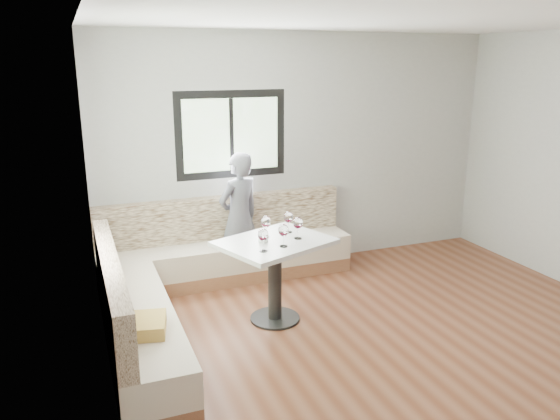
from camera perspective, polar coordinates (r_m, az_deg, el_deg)
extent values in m
cube|color=brown|center=(5.05, 14.04, -14.45)|extent=(5.00, 5.00, 0.01)
cube|color=white|center=(4.41, 16.54, 19.02)|extent=(5.00, 5.00, 0.01)
cube|color=#B7B7B2|center=(6.66, 2.41, 6.12)|extent=(5.00, 0.01, 2.80)
cube|color=#B7B7B2|center=(3.68, -18.09, -2.39)|extent=(0.01, 5.00, 2.80)
cube|color=black|center=(6.31, -5.11, 7.85)|extent=(1.30, 0.02, 1.00)
cube|color=black|center=(4.50, -18.99, 3.98)|extent=(0.02, 1.30, 1.00)
cube|color=#946244|center=(6.42, -5.39, -6.55)|extent=(2.90, 0.55, 0.16)
cube|color=beige|center=(6.34, -5.44, -4.67)|extent=(2.90, 0.55, 0.29)
cube|color=beige|center=(6.41, -6.04, -0.75)|extent=(2.90, 0.14, 0.50)
cube|color=#946244|center=(4.98, -14.20, -13.89)|extent=(0.55, 2.25, 0.16)
cube|color=beige|center=(4.87, -14.38, -11.58)|extent=(0.55, 2.25, 0.29)
cube|color=beige|center=(4.70, -17.20, -7.54)|extent=(0.14, 2.25, 0.50)
cube|color=#B58D42|center=(4.41, -14.23, -11.66)|extent=(0.43, 0.43, 0.11)
cylinder|color=black|center=(5.50, -0.53, -11.23)|extent=(0.49, 0.49, 0.02)
cylinder|color=black|center=(5.34, -0.54, -7.60)|extent=(0.13, 0.13, 0.78)
cube|color=white|center=(5.19, -0.55, -3.43)|extent=(1.21, 1.08, 0.04)
imported|color=slate|center=(6.21, -4.28, -0.77)|extent=(0.64, 0.54, 1.50)
cylinder|color=white|center=(5.14, -1.78, -3.17)|extent=(0.09, 0.09, 0.04)
sphere|color=black|center=(5.14, -1.67, -3.01)|extent=(0.02, 0.02, 0.02)
sphere|color=black|center=(5.14, -1.93, -3.05)|extent=(0.02, 0.02, 0.02)
sphere|color=black|center=(5.12, -1.71, -3.10)|extent=(0.02, 0.02, 0.02)
cylinder|color=white|center=(4.90, -1.76, -4.30)|extent=(0.07, 0.07, 0.01)
cylinder|color=white|center=(4.88, -1.77, -3.75)|extent=(0.01, 0.01, 0.09)
ellipsoid|color=white|center=(4.85, -1.78, -2.60)|extent=(0.10, 0.10, 0.11)
cylinder|color=#480213|center=(4.86, -1.78, -2.91)|extent=(0.07, 0.07, 0.02)
cylinder|color=white|center=(5.02, 0.36, -3.80)|extent=(0.07, 0.07, 0.01)
cylinder|color=white|center=(5.00, 0.36, -3.27)|extent=(0.01, 0.01, 0.09)
ellipsoid|color=white|center=(4.97, 0.36, -2.13)|extent=(0.10, 0.10, 0.11)
cylinder|color=#480213|center=(4.98, 0.36, -2.44)|extent=(0.07, 0.07, 0.02)
cylinder|color=white|center=(5.24, 1.88, -2.96)|extent=(0.07, 0.07, 0.01)
cylinder|color=white|center=(5.22, 1.88, -2.44)|extent=(0.01, 0.01, 0.09)
ellipsoid|color=white|center=(5.19, 1.89, -1.35)|extent=(0.10, 0.10, 0.11)
cylinder|color=#480213|center=(5.20, 1.89, -1.65)|extent=(0.07, 0.07, 0.02)
cylinder|color=white|center=(5.28, -1.46, -2.82)|extent=(0.07, 0.07, 0.01)
cylinder|color=white|center=(5.26, -1.46, -2.31)|extent=(0.01, 0.01, 0.09)
ellipsoid|color=white|center=(5.23, -1.47, -1.23)|extent=(0.10, 0.10, 0.11)
cylinder|color=#480213|center=(5.24, -1.47, -1.53)|extent=(0.07, 0.07, 0.02)
cylinder|color=white|center=(5.42, 0.89, -2.31)|extent=(0.07, 0.07, 0.01)
cylinder|color=white|center=(5.41, 0.89, -1.81)|extent=(0.01, 0.01, 0.09)
ellipsoid|color=white|center=(5.38, 0.90, -0.75)|extent=(0.10, 0.10, 0.11)
cylinder|color=#480213|center=(5.39, 0.90, -1.04)|extent=(0.07, 0.07, 0.02)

